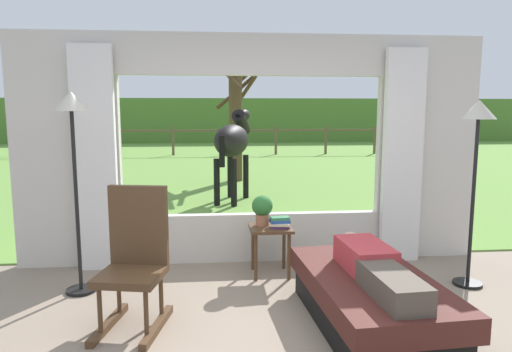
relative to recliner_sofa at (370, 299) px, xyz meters
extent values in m
cube|color=beige|center=(-2.82, 1.73, 1.06)|extent=(1.15, 0.12, 2.55)
cube|color=beige|center=(1.23, 1.73, 1.06)|extent=(1.15, 0.12, 2.55)
cube|color=beige|center=(-0.80, 1.73, 0.06)|extent=(2.90, 0.12, 0.55)
cube|color=beige|center=(-0.80, 1.73, 2.11)|extent=(2.90, 0.12, 0.45)
cube|color=silver|center=(-2.49, 1.59, 0.98)|extent=(0.44, 0.10, 2.40)
cube|color=silver|center=(0.89, 1.59, 0.98)|extent=(0.44, 0.10, 2.40)
cube|color=olive|center=(-0.80, 12.63, -0.21)|extent=(36.00, 21.68, 0.02)
cube|color=#4F7730|center=(-0.80, 22.47, 0.98)|extent=(36.00, 2.00, 2.40)
cube|color=black|center=(0.00, 0.00, -0.10)|extent=(0.93, 1.62, 0.24)
cube|color=#471E19|center=(0.00, 0.00, 0.11)|extent=(1.01, 1.76, 0.18)
cube|color=#B23338|center=(0.00, 0.15, 0.31)|extent=(0.38, 0.62, 0.22)
cube|color=#4C4238|center=(0.00, -0.45, 0.29)|extent=(0.32, 0.70, 0.18)
sphere|color=tan|center=(0.00, 0.54, 0.31)|extent=(0.20, 0.20, 0.20)
cube|color=#4C331E|center=(-1.89, 0.11, 0.22)|extent=(0.56, 0.56, 0.06)
cube|color=#4C331E|center=(-1.85, 0.31, 0.56)|extent=(0.48, 0.15, 0.68)
cube|color=#4C331E|center=(-2.08, 0.15, -0.19)|extent=(0.19, 0.68, 0.06)
cube|color=#4C331E|center=(-1.69, 0.07, -0.19)|extent=(0.19, 0.68, 0.06)
cylinder|color=#4C331E|center=(-2.10, -0.03, 0.02)|extent=(0.04, 0.04, 0.38)
cylinder|color=#4C331E|center=(-1.74, -0.10, 0.02)|extent=(0.04, 0.04, 0.38)
cylinder|color=#4C331E|center=(-2.03, 0.32, 0.02)|extent=(0.04, 0.04, 0.38)
cylinder|color=#4C331E|center=(-1.67, 0.25, 0.02)|extent=(0.04, 0.04, 0.38)
cube|color=#4C331E|center=(-0.65, 1.23, 0.29)|extent=(0.44, 0.44, 0.03)
cylinder|color=#4C331E|center=(-0.82, 1.06, 0.03)|extent=(0.04, 0.04, 0.49)
cylinder|color=#4C331E|center=(-0.48, 1.06, 0.03)|extent=(0.04, 0.04, 0.49)
cylinder|color=#4C331E|center=(-0.82, 1.40, 0.03)|extent=(0.04, 0.04, 0.49)
cylinder|color=#4C331E|center=(-0.48, 1.40, 0.03)|extent=(0.04, 0.04, 0.49)
cylinder|color=#9E6042|center=(-0.73, 1.29, 0.36)|extent=(0.14, 0.14, 0.12)
sphere|color=#2D6B2D|center=(-0.73, 1.29, 0.51)|extent=(0.22, 0.22, 0.22)
cube|color=#59336B|center=(-0.56, 1.17, 0.32)|extent=(0.21, 0.15, 0.03)
cube|color=beige|center=(-0.56, 1.17, 0.34)|extent=(0.21, 0.17, 0.02)
cube|color=#23478C|center=(-0.56, 1.18, 0.37)|extent=(0.21, 0.16, 0.03)
cube|color=#337247|center=(-0.56, 1.18, 0.40)|extent=(0.20, 0.13, 0.03)
cylinder|color=black|center=(-2.51, 0.93, -0.20)|extent=(0.28, 0.28, 0.03)
cylinder|color=black|center=(-2.51, 0.93, 0.64)|extent=(0.04, 0.04, 1.71)
cone|color=beige|center=(-2.51, 0.93, 1.59)|extent=(0.32, 0.32, 0.18)
cylinder|color=black|center=(1.27, 0.76, -0.20)|extent=(0.28, 0.28, 0.03)
cylinder|color=black|center=(1.27, 0.76, 0.60)|extent=(0.04, 0.04, 1.64)
cone|color=beige|center=(1.27, 0.76, 1.51)|extent=(0.32, 0.32, 0.18)
ellipsoid|color=black|center=(-0.90, 5.15, 0.95)|extent=(0.93, 1.35, 0.60)
cylinder|color=black|center=(-0.68, 5.79, 1.26)|extent=(0.44, 0.65, 0.53)
ellipsoid|color=black|center=(-0.60, 6.02, 1.41)|extent=(0.34, 0.52, 0.24)
cube|color=black|center=(-0.71, 5.72, 1.29)|extent=(0.21, 0.43, 0.32)
cylinder|color=black|center=(-1.09, 4.58, 0.80)|extent=(0.13, 0.13, 0.55)
cylinder|color=black|center=(-0.92, 5.60, 0.23)|extent=(0.11, 0.11, 0.85)
cylinder|color=black|center=(-0.61, 5.50, 0.23)|extent=(0.11, 0.11, 0.85)
cylinder|color=black|center=(-1.18, 4.80, 0.23)|extent=(0.11, 0.11, 0.85)
cylinder|color=black|center=(-0.88, 4.70, 0.23)|extent=(0.11, 0.11, 0.85)
cylinder|color=#4C3823|center=(-0.70, 7.78, 1.32)|extent=(0.32, 0.32, 3.03)
cylinder|color=#47331E|center=(-0.36, 8.06, 2.09)|extent=(0.69, 0.79, 0.95)
cylinder|color=#47331E|center=(-0.92, 7.47, 2.36)|extent=(0.74, 0.55, 0.82)
cylinder|color=#47331E|center=(-0.36, 7.99, 2.42)|extent=(0.64, 0.95, 0.57)
cylinder|color=#47331E|center=(-0.67, 8.20, 1.96)|extent=(0.99, 0.15, 0.86)
cylinder|color=brown|center=(-8.80, 14.56, 0.35)|extent=(0.10, 0.10, 1.10)
cylinder|color=brown|center=(-6.80, 14.56, 0.35)|extent=(0.10, 0.10, 1.10)
cylinder|color=brown|center=(-4.80, 14.56, 0.35)|extent=(0.10, 0.10, 1.10)
cylinder|color=brown|center=(-2.80, 14.56, 0.35)|extent=(0.10, 0.10, 1.10)
cylinder|color=brown|center=(-0.80, 14.56, 0.35)|extent=(0.10, 0.10, 1.10)
cylinder|color=brown|center=(1.20, 14.56, 0.35)|extent=(0.10, 0.10, 1.10)
cylinder|color=brown|center=(3.20, 14.56, 0.35)|extent=(0.10, 0.10, 1.10)
cylinder|color=brown|center=(5.20, 14.56, 0.35)|extent=(0.10, 0.10, 1.10)
cylinder|color=brown|center=(7.20, 14.56, 0.35)|extent=(0.10, 0.10, 1.10)
cube|color=brown|center=(-0.80, 14.56, 0.75)|extent=(16.00, 0.06, 0.08)
camera|label=1|loc=(-1.23, -3.41, 1.50)|focal=32.31mm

